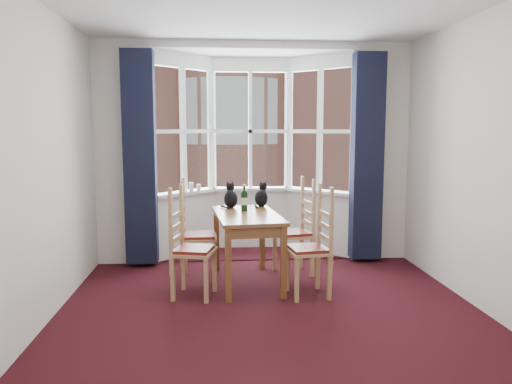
{
  "coord_description": "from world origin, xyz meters",
  "views": [
    {
      "loc": [
        -0.5,
        -4.13,
        1.71
      ],
      "look_at": [
        -0.08,
        1.05,
        1.05
      ],
      "focal_mm": 35.0,
      "sensor_mm": 36.0,
      "label": 1
    }
  ],
  "objects": [
    {
      "name": "wall_left",
      "position": [
        -2.0,
        0.0,
        1.4
      ],
      "size": [
        0.0,
        4.5,
        4.5
      ],
      "primitive_type": "plane",
      "rotation": [
        1.57,
        0.0,
        1.57
      ],
      "color": "silver",
      "rests_on": "floor"
    },
    {
      "name": "wall_back_pier_left",
      "position": [
        -1.65,
        2.25,
        1.4
      ],
      "size": [
        0.7,
        0.12,
        2.8
      ],
      "primitive_type": "cube",
      "color": "silver",
      "rests_on": "floor"
    },
    {
      "name": "floor",
      "position": [
        0.0,
        0.0,
        0.0
      ],
      "size": [
        4.5,
        4.5,
        0.0
      ],
      "primitive_type": "plane",
      "color": "black",
      "rests_on": "ground"
    },
    {
      "name": "dining_table",
      "position": [
        -0.16,
        1.25,
        0.67
      ],
      "size": [
        0.78,
        1.29,
        0.79
      ],
      "color": "brown",
      "rests_on": "floor"
    },
    {
      "name": "chair_right_near",
      "position": [
        0.52,
        0.81,
        0.47
      ],
      "size": [
        0.45,
        0.47,
        0.92
      ],
      "color": "tan",
      "rests_on": "floor"
    },
    {
      "name": "bay_window",
      "position": [
        0.0,
        2.75,
        1.4
      ],
      "size": [
        2.76,
        0.94,
        2.8
      ],
      "color": "white",
      "rests_on": "floor"
    },
    {
      "name": "wall_right",
      "position": [
        2.0,
        0.0,
        1.4
      ],
      "size": [
        0.0,
        4.5,
        4.5
      ],
      "primitive_type": "plane",
      "rotation": [
        1.57,
        0.0,
        -1.57
      ],
      "color": "silver",
      "rests_on": "floor"
    },
    {
      "name": "candle_short",
      "position": [
        -0.73,
        2.63,
        0.92
      ],
      "size": [
        0.06,
        0.06,
        0.09
      ],
      "primitive_type": "cylinder",
      "color": "white",
      "rests_on": "bay_window"
    },
    {
      "name": "curtain_left",
      "position": [
        -1.42,
        2.07,
        1.35
      ],
      "size": [
        0.38,
        0.22,
        2.6
      ],
      "primitive_type": "cube",
      "color": "black",
      "rests_on": "floor"
    },
    {
      "name": "chair_right_far",
      "position": [
        0.5,
        1.61,
        0.47
      ],
      "size": [
        0.47,
        0.49,
        0.92
      ],
      "color": "tan",
      "rests_on": "floor"
    },
    {
      "name": "wall_near",
      "position": [
        0.0,
        -2.25,
        1.4
      ],
      "size": [
        4.0,
        0.0,
        4.0
      ],
      "primitive_type": "plane",
      "rotation": [
        -1.57,
        0.0,
        0.0
      ],
      "color": "silver",
      "rests_on": "floor"
    },
    {
      "name": "wine_bottle",
      "position": [
        -0.18,
        1.45,
        0.92
      ],
      "size": [
        0.08,
        0.08,
        0.3
      ],
      "color": "black",
      "rests_on": "dining_table"
    },
    {
      "name": "street",
      "position": [
        0.0,
        32.25,
        -6.0
      ],
      "size": [
        80.0,
        80.0,
        0.0
      ],
      "primitive_type": "plane",
      "color": "#333335",
      "rests_on": "ground"
    },
    {
      "name": "curtain_right",
      "position": [
        1.42,
        2.07,
        1.35
      ],
      "size": [
        0.38,
        0.22,
        2.6
      ],
      "primitive_type": "cube",
      "color": "black",
      "rests_on": "floor"
    },
    {
      "name": "candle_tall",
      "position": [
        -0.83,
        2.6,
        0.93
      ],
      "size": [
        0.06,
        0.06,
        0.12
      ],
      "primitive_type": "cylinder",
      "color": "white",
      "rests_on": "bay_window"
    },
    {
      "name": "cat_right",
      "position": [
        0.05,
        1.76,
        0.9
      ],
      "size": [
        0.22,
        0.26,
        0.3
      ],
      "color": "black",
      "rests_on": "dining_table"
    },
    {
      "name": "tenement_building",
      "position": [
        0.0,
        14.01,
        1.6
      ],
      "size": [
        18.4,
        7.8,
        15.2
      ],
      "color": "#A96957",
      "rests_on": "street"
    },
    {
      "name": "cat_left",
      "position": [
        -0.32,
        1.7,
        0.9
      ],
      "size": [
        0.18,
        0.24,
        0.31
      ],
      "color": "black",
      "rests_on": "dining_table"
    },
    {
      "name": "wall_back_pier_right",
      "position": [
        1.65,
        2.25,
        1.4
      ],
      "size": [
        0.7,
        0.12,
        2.8
      ],
      "primitive_type": "cube",
      "color": "silver",
      "rests_on": "floor"
    },
    {
      "name": "chair_left_far",
      "position": [
        -0.79,
        1.53,
        0.47
      ],
      "size": [
        0.41,
        0.43,
        0.92
      ],
      "color": "tan",
      "rests_on": "floor"
    },
    {
      "name": "chair_left_near",
      "position": [
        -0.82,
        0.88,
        0.47
      ],
      "size": [
        0.49,
        0.5,
        0.92
      ],
      "color": "tan",
      "rests_on": "floor"
    }
  ]
}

